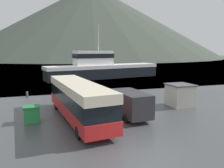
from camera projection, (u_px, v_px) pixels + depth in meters
ground_plane at (143, 157)px, 12.09m from camera, size 400.00×400.00×0.00m
water_surface at (51, 60)px, 143.64m from camera, size 240.00×240.00×0.00m
hill_backdrop at (91, 22)px, 200.34m from camera, size 223.87×223.87×64.44m
tour_bus at (78, 99)px, 18.52m from camera, size 3.97×12.06×3.21m
delivery_van at (128, 103)px, 19.51m from camera, size 2.55×6.45×2.33m
fishing_boat at (102, 68)px, 46.56m from camera, size 25.53×9.42×11.40m
storage_bin at (32, 114)px, 17.93m from camera, size 1.29×1.15×1.37m
dock_kiosk at (180, 95)px, 23.26m from camera, size 2.52×2.66×2.34m
mooring_bollard at (27, 94)px, 27.35m from camera, size 0.30×0.30×0.81m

